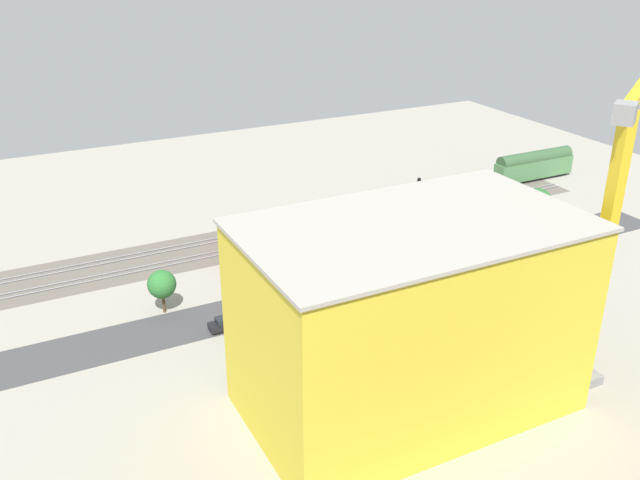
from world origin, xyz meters
name	(u,v)px	position (x,y,z in m)	size (l,w,h in m)	color
ground_plane	(369,273)	(0.00, 0.00, 0.00)	(180.08, 180.08, 0.00)	#9E998C
rail_bed	(312,228)	(0.00, -20.02, 0.00)	(112.55, 13.29, 0.01)	#665E54
street_asphalt	(377,279)	(0.00, 2.47, 0.00)	(112.55, 9.00, 0.01)	#424244
track_rails	(312,228)	(0.00, -20.02, 0.18)	(112.55, 7.40, 0.12)	#9E9EA8
platform_canopy_near	(364,216)	(-6.12, -11.97, 4.14)	(51.16, 4.34, 4.40)	#B73328
platform_canopy_far	(356,203)	(-7.96, -18.13, 4.16)	(47.75, 4.99, 4.40)	#C63D2D
locomotive	(442,189)	(-30.37, -22.67, 1.71)	(14.26, 2.70, 4.89)	black
passenger_coach	(534,165)	(-54.35, -22.67, 3.33)	(19.29, 3.24, 6.34)	black
parked_car_0	(545,244)	(-31.32, 5.43, 0.73)	(4.45, 1.81, 1.63)	black
parked_car_1	(514,253)	(-24.04, 5.88, 0.78)	(4.07, 1.94, 1.78)	black
parked_car_2	(471,263)	(-15.56, 5.57, 0.78)	(4.74, 1.77, 1.74)	black
parked_car_3	(429,274)	(-7.57, 5.61, 0.69)	(4.39, 1.98, 1.53)	black
parked_car_4	(382,288)	(1.38, 6.32, 0.74)	(4.43, 2.02, 1.69)	black
parked_car_5	(337,296)	(8.63, 5.55, 0.73)	(4.57, 1.92, 1.66)	black
parked_car_6	(285,309)	(16.85, 5.46, 0.73)	(4.60, 1.81, 1.66)	black
parked_car_7	(225,324)	(25.71, 5.75, 0.81)	(4.48, 1.92, 1.83)	black
construction_building	(409,319)	(12.99, 29.98, 10.84)	(35.07, 20.28, 21.68)	yellow
construction_roof_slab	(415,225)	(12.99, 29.98, 21.88)	(35.67, 20.88, 0.40)	#ADA89E
tower_crane	(610,225)	(-8.99, 35.33, 19.67)	(19.30, 13.61, 34.26)	gray
box_truck_0	(439,303)	(-2.13, 15.46, 1.76)	(8.46, 3.02, 3.62)	black
street_tree_0	(509,206)	(-29.22, -2.06, 5.42)	(4.63, 4.63, 7.78)	brown
street_tree_1	(537,205)	(-35.51, -1.83, 4.63)	(5.88, 5.88, 7.58)	brown
street_tree_2	(162,284)	(31.80, -2.53, 4.37)	(4.01, 4.01, 6.40)	brown
traffic_light	(413,233)	(-9.47, -1.99, 4.18)	(0.50, 0.36, 6.29)	#333333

